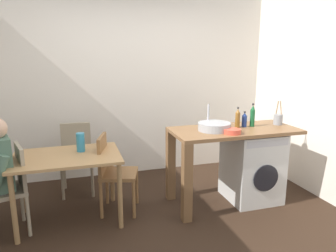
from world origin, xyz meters
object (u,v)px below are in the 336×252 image
bottle_tall_green (238,118)px  bottle_squat_brown (244,120)px  chair_person_seat (11,185)px  chair_spare_by_wall (77,154)px  dining_table (67,164)px  mixing_bowl (232,131)px  washing_machine (252,166)px  utensil_crock (278,119)px  chair_opposite (112,169)px  bottle_clear_small (252,116)px  vase (81,142)px

bottle_tall_green → bottle_squat_brown: size_ratio=1.31×
chair_person_seat → chair_spare_by_wall: size_ratio=1.00×
dining_table → mixing_bowl: bearing=-9.9°
bottle_squat_brown → chair_spare_by_wall: bearing=157.3°
chair_person_seat → bottle_tall_green: 2.57m
washing_machine → utensil_crock: (0.37, 0.05, 0.56)m
chair_opposite → bottle_squat_brown: (1.59, -0.12, 0.50)m
bottle_tall_green → utensil_crock: (0.57, -0.00, -0.04)m
mixing_bowl → chair_person_seat: bearing=174.3°
chair_spare_by_wall → washing_machine: 2.25m
chair_spare_by_wall → bottle_squat_brown: bearing=159.7°
chair_opposite → bottle_clear_small: bearing=102.5°
dining_table → chair_opposite: chair_opposite is taller
washing_machine → mixing_bowl: size_ratio=4.44×
dining_table → bottle_tall_green: (1.97, -0.06, 0.39)m
chair_person_seat → mixing_bowl: mixing_bowl is taller
chair_person_seat → chair_spare_by_wall: 1.07m
washing_machine → chair_person_seat: bearing=179.3°
chair_spare_by_wall → utensil_crock: (2.43, -0.83, 0.48)m
dining_table → washing_machine: washing_machine is taller
bottle_tall_green → utensil_crock: size_ratio=0.83×
chair_opposite → vase: vase is taller
bottle_squat_brown → utensil_crock: size_ratio=0.63×
bottle_tall_green → vase: 1.84m
chair_person_seat → bottle_tall_green: size_ratio=3.62×
mixing_bowl → chair_spare_by_wall: bearing=147.0°
washing_machine → mixing_bowl: 0.69m
chair_opposite → mixing_bowl: 1.42m
chair_person_seat → chair_opposite: bearing=-98.0°
washing_machine → bottle_clear_small: bearing=83.4°
dining_table → utensil_crock: 2.56m
chair_person_seat → bottle_squat_brown: 2.66m
bottle_clear_small → vase: 2.04m
chair_opposite → bottle_squat_brown: 1.67m
bottle_squat_brown → bottle_clear_small: (0.11, -0.00, 0.04)m
vase → washing_machine: bearing=-6.0°
bottle_squat_brown → mixing_bowl: 0.40m
chair_person_seat → bottle_tall_green: (2.52, 0.02, 0.52)m
bottle_tall_green → bottle_squat_brown: bottle_tall_green is taller
dining_table → bottle_tall_green: size_ratio=4.43×
chair_person_seat → chair_opposite: 1.04m
chair_spare_by_wall → dining_table: bearing=84.8°
dining_table → mixing_bowl: (1.77, -0.31, 0.31)m
bottle_tall_green → mixing_bowl: 0.33m
dining_table → mixing_bowl: size_ratio=5.68×
bottle_squat_brown → dining_table: bearing=178.7°
chair_spare_by_wall → chair_person_seat: bearing=55.0°
chair_person_seat → chair_spare_by_wall: (0.65, 0.85, 0.00)m
washing_machine → bottle_clear_small: size_ratio=3.04×
chair_person_seat → washing_machine: chair_person_seat is taller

